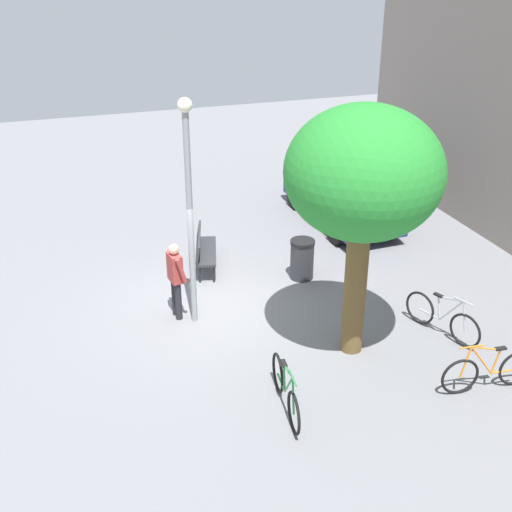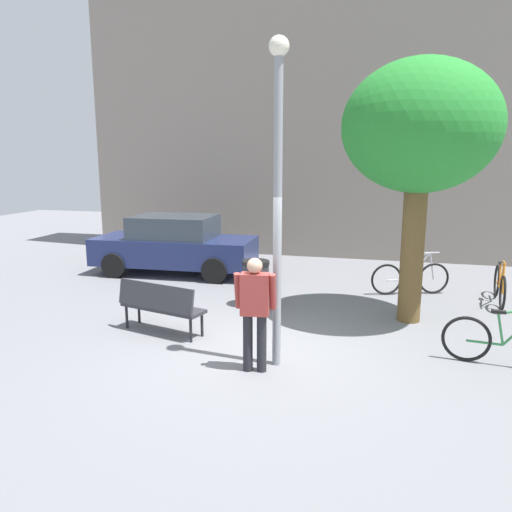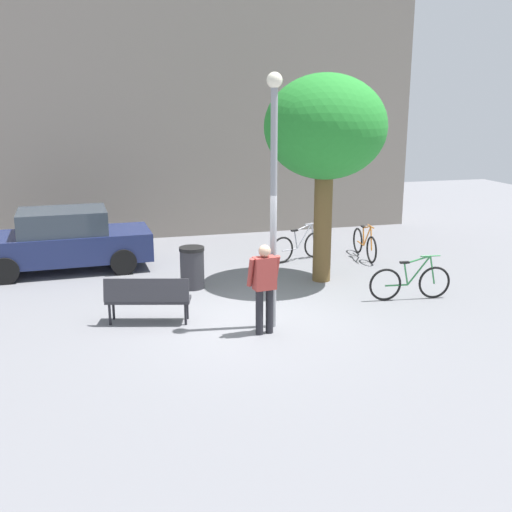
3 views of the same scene
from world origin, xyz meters
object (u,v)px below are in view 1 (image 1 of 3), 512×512
Objects in this scene: bicycle_silver at (442,318)px; parked_car_navy at (341,195)px; lamppost at (189,196)px; plaza_tree at (363,176)px; trash_bin at (302,259)px; park_bench at (203,248)px; person_by_lamppost at (175,276)px; bicycle_green at (286,391)px; bicycle_orange at (488,371)px.

bicycle_silver is 0.40× the size of parked_car_navy.
plaza_tree reaches higher than lamppost.
parked_car_navy is at bearing 140.75° from trash_bin.
plaza_tree is 2.76× the size of bicycle_silver.
park_bench is at bearing -69.49° from parked_car_navy.
bicycle_silver is at bearing 64.04° from person_by_lamppost.
bicycle_orange is at bearing 80.37° from bicycle_green.
park_bench is 7.11m from bicycle_orange.
bicycle_green is (3.30, 0.76, -2.37)m from lamppost.
park_bench is 1.75× the size of trash_bin.
bicycle_orange is (4.16, 4.62, -0.58)m from person_by_lamppost.
plaza_tree is at bearing 52.62° from lamppost.
person_by_lamppost reaches higher than bicycle_silver.
plaza_tree reaches higher than trash_bin.
park_bench is 5.51m from plaza_tree.
park_bench is 5.77m from bicycle_silver.
bicycle_green is 8.42m from parked_car_navy.
bicycle_green is at bearing -72.47° from bicycle_silver.
lamppost is at bearing -69.50° from trash_bin.
plaza_tree is at bearing 23.42° from park_bench.
lamppost reaches higher than trash_bin.
parked_car_navy reaches higher than bicycle_green.
plaza_tree reaches higher than bicycle_green.
park_bench is 0.97× the size of bicycle_silver.
plaza_tree is at bearing 125.16° from bicycle_green.
plaza_tree is at bearing -138.34° from bicycle_orange.
plaza_tree reaches higher than parked_car_navy.
trash_bin is (-3.16, -1.72, 0.10)m from bicycle_silver.
person_by_lamppost is 5.43m from bicycle_silver.
bicycle_silver is (-1.20, 3.79, -0.00)m from bicycle_green.
bicycle_green is 1.05× the size of bicycle_silver.
trash_bin is at bearing 59.74° from park_bench.
trash_bin is (-0.80, 3.13, -0.48)m from person_by_lamppost.
bicycle_green is (-0.60, -3.55, -0.00)m from bicycle_orange.
person_by_lamppost is at bearing -115.96° from bicycle_silver.
bicycle_silver is at bearing 40.86° from park_bench.
lamppost is at bearing -132.17° from bicycle_orange.
park_bench is at bearing 179.86° from bicycle_green.
park_bench is 0.35× the size of plaza_tree.
parked_car_navy is (-3.88, 5.13, -1.98)m from lamppost.
parked_car_navy is (-1.63, 4.36, 0.23)m from park_bench.
parked_car_navy is 3.66m from trash_bin.
trash_bin is at bearing -163.30° from bicycle_orange.
park_bench is 0.92× the size of bicycle_orange.
bicycle_silver is at bearing 86.73° from plaza_tree.
lamppost is 1.83m from person_by_lamppost.
person_by_lamppost is at bearing -132.02° from bicycle_orange.
plaza_tree is (2.00, 2.61, 0.77)m from lamppost.
bicycle_silver is at bearing 172.65° from bicycle_orange.
bicycle_green is 4.82m from trash_bin.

